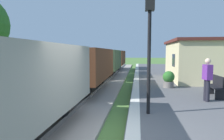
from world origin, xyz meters
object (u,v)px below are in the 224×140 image
freight_train (96,64)px  station_hut (195,60)px  bench_down_platform (174,68)px  potted_planter (169,79)px  person_waiting (207,78)px  lamp_post_near (149,32)px  bench_near_hut (216,86)px

freight_train → station_hut: (6.80, 0.72, 0.26)m
freight_train → station_hut: 6.84m
bench_down_platform → potted_planter: (-1.72, -8.24, 0.00)m
person_waiting → lamp_post_near: bearing=27.7°
bench_near_hut → potted_planter: 2.73m
lamp_post_near → station_hut: bearing=66.6°
bench_near_hut → potted_planter: (-1.72, 2.11, 0.00)m
bench_down_platform → person_waiting: size_ratio=0.88×
station_hut → potted_planter: 4.04m
freight_train → station_hut: station_hut is taller
station_hut → person_waiting: size_ratio=3.39×
station_hut → bench_down_platform: 5.09m
potted_planter → station_hut: bearing=55.8°
bench_down_platform → potted_planter: potted_planter is taller
station_hut → bench_down_platform: bearing=95.6°
bench_near_hut → lamp_post_near: 4.67m
bench_near_hut → bench_down_platform: (0.00, 10.35, 0.00)m
freight_train → lamp_post_near: bearing=-66.6°
freight_train → lamp_post_near: 8.29m
station_hut → potted_planter: (-2.21, -3.25, -0.93)m
station_hut → person_waiting: station_hut is taller
potted_planter → freight_train: bearing=151.1°
potted_planter → lamp_post_near: bearing=-105.2°
freight_train → potted_planter: freight_train is taller
freight_train → lamp_post_near: size_ratio=7.03×
person_waiting → station_hut: bearing=-112.1°
freight_train → person_waiting: freight_train is taller
station_hut → person_waiting: 6.41m
bench_near_hut → lamp_post_near: size_ratio=0.41×
bench_down_platform → lamp_post_near: lamp_post_near is taller
bench_down_platform → bench_near_hut: bearing=-90.0°
station_hut → potted_planter: size_ratio=6.33×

